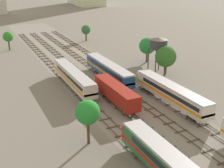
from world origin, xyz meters
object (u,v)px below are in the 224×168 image
at_px(diesel_railcar_far_left_far, 74,77).
at_px(diesel_railcar_centre_left_farther, 109,69).
at_px(water_tower, 158,44).
at_px(diesel_railcar_centre_mid, 171,92).
at_px(freight_boxcar_left_midfar, 116,92).

bearing_deg(diesel_railcar_far_left_far, diesel_railcar_centre_left_farther, 9.73).
distance_m(diesel_railcar_far_left_far, diesel_railcar_centre_left_farther, 9.20).
height_order(diesel_railcar_far_left_far, diesel_railcar_centre_left_farther, same).
bearing_deg(water_tower, diesel_railcar_centre_mid, -116.81).
bearing_deg(diesel_railcar_centre_mid, water_tower, 63.19).
relative_size(diesel_railcar_far_left_far, water_tower, 2.30).
distance_m(diesel_railcar_far_left_far, water_tower, 22.80).
relative_size(diesel_railcar_centre_mid, water_tower, 2.30).
bearing_deg(diesel_railcar_centre_mid, diesel_railcar_centre_left_farther, 104.36).
relative_size(diesel_railcar_centre_left_farther, water_tower, 2.30).
bearing_deg(freight_boxcar_left_midfar, diesel_railcar_centre_mid, -28.08).
bearing_deg(diesel_railcar_centre_left_farther, diesel_railcar_centre_mid, -75.64).
bearing_deg(diesel_railcar_far_left_far, freight_boxcar_left_midfar, -68.14).
xyz_separation_m(diesel_railcar_far_left_far, diesel_railcar_centre_left_farther, (9.07, 1.56, 0.00)).
relative_size(diesel_railcar_centre_mid, diesel_railcar_centre_left_farther, 1.00).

